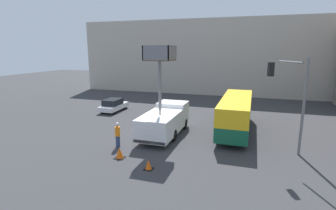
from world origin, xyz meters
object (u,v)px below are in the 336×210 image
at_px(traffic_light_pole, 293,92).
at_px(road_worker_directing, 217,125).
at_px(utility_truck, 165,118).
at_px(road_worker_near_truck, 118,135).
at_px(city_bus, 236,112).
at_px(traffic_cone_mid_road, 149,165).
at_px(parked_car_curbside, 113,105).
at_px(traffic_cone_near_truck, 120,153).

xyz_separation_m(traffic_light_pole, road_worker_directing, (-5.23, 2.90, -3.53)).
distance_m(utility_truck, road_worker_near_truck, 4.52).
relative_size(city_bus, traffic_light_pole, 1.49).
distance_m(city_bus, traffic_cone_mid_road, 10.63).
bearing_deg(utility_truck, traffic_cone_mid_road, -79.83).
xyz_separation_m(city_bus, road_worker_near_truck, (-8.13, -6.71, -0.85)).
bearing_deg(city_bus, parked_car_curbside, 64.55).
bearing_deg(road_worker_near_truck, road_worker_directing, 146.90).
bearing_deg(city_bus, traffic_light_pole, -150.73).
relative_size(road_worker_near_truck, traffic_cone_mid_road, 3.11).
height_order(road_worker_directing, parked_car_curbside, road_worker_directing).
bearing_deg(city_bus, utility_truck, 106.23).
bearing_deg(traffic_cone_mid_road, traffic_cone_near_truck, 158.93).
relative_size(traffic_light_pole, traffic_cone_near_truck, 8.84).
bearing_deg(road_worker_near_truck, parked_car_curbside, -129.11).
distance_m(road_worker_near_truck, traffic_cone_near_truck, 2.23).
bearing_deg(traffic_cone_near_truck, traffic_light_pole, 20.46).
distance_m(utility_truck, traffic_light_pole, 10.09).
xyz_separation_m(traffic_cone_mid_road, parked_car_curbside, (-9.89, 13.12, 0.46)).
xyz_separation_m(road_worker_near_truck, parked_car_curbside, (-6.26, 10.33, -0.22)).
xyz_separation_m(utility_truck, traffic_light_pole, (9.52, -1.53, 2.96)).
xyz_separation_m(city_bus, road_worker_directing, (-1.38, -1.59, -0.90)).
bearing_deg(road_worker_near_truck, traffic_cone_mid_road, 72.14).
distance_m(traffic_light_pole, road_worker_directing, 6.95).
bearing_deg(road_worker_directing, traffic_light_pole, -24.28).
relative_size(road_worker_near_truck, road_worker_directing, 1.05).
bearing_deg(utility_truck, city_bus, 27.57).
height_order(utility_truck, parked_car_curbside, utility_truck).
bearing_deg(traffic_cone_mid_road, road_worker_near_truck, 142.44).
distance_m(traffic_light_pole, traffic_cone_mid_road, 10.59).
bearing_deg(utility_truck, parked_car_curbside, 142.96).
bearing_deg(utility_truck, road_worker_directing, 17.69).
height_order(traffic_light_pole, road_worker_directing, traffic_light_pole).
xyz_separation_m(traffic_cone_near_truck, traffic_cone_mid_road, (2.51, -0.97, -0.07)).
relative_size(city_bus, parked_car_curbside, 2.38).
height_order(utility_truck, traffic_light_pole, utility_truck).
bearing_deg(utility_truck, traffic_cone_near_truck, -103.46).
bearing_deg(parked_car_curbside, traffic_cone_near_truck, -58.75).
relative_size(utility_truck, city_bus, 0.75).
distance_m(road_worker_near_truck, parked_car_curbside, 12.08).
xyz_separation_m(traffic_light_pole, traffic_cone_mid_road, (-8.35, -5.02, -4.16)).
bearing_deg(traffic_light_pole, utility_truck, 170.88).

